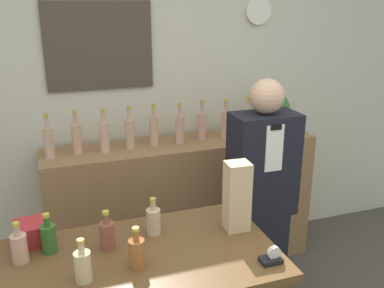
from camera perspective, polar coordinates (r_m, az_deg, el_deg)
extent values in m
cube|color=beige|center=(3.25, -6.33, 6.86)|extent=(5.20, 0.06, 2.70)
cube|color=#43382D|center=(3.09, -12.27, 12.65)|extent=(0.74, 0.02, 0.60)
cylinder|color=white|center=(3.45, 8.84, 17.12)|extent=(0.20, 0.03, 0.20)
cube|color=#8E6642|center=(3.33, -1.22, -8.12)|extent=(2.01, 0.43, 1.02)
cube|color=brown|center=(1.90, -6.87, -15.13)|extent=(1.17, 0.67, 0.04)
cube|color=black|center=(2.98, 8.72, -15.02)|extent=(0.30, 0.24, 0.73)
cube|color=black|center=(2.66, 9.44, -2.62)|extent=(0.40, 0.24, 0.64)
cube|color=white|center=(2.51, 10.92, -0.59)|extent=(0.11, 0.01, 0.28)
cube|color=black|center=(2.47, 11.14, 2.18)|extent=(0.07, 0.01, 0.03)
sphere|color=tan|center=(2.54, 9.94, 6.30)|extent=(0.21, 0.21, 0.21)
cylinder|color=#4C3D2D|center=(3.40, 10.66, 2.27)|extent=(0.18, 0.18, 0.10)
sphere|color=#2D6B2D|center=(3.36, 10.82, 4.77)|extent=(0.25, 0.25, 0.25)
cube|color=tan|center=(2.01, 6.02, -6.96)|extent=(0.11, 0.10, 0.34)
cube|color=black|center=(1.87, 10.47, -14.96)|extent=(0.09, 0.06, 0.02)
cylinder|color=silver|center=(1.85, 10.86, -14.01)|extent=(0.06, 0.02, 0.06)
cube|color=maroon|center=(2.07, -20.63, -10.99)|extent=(0.15, 0.16, 0.10)
cylinder|color=tan|center=(1.95, -22.01, -12.80)|extent=(0.07, 0.07, 0.12)
cylinder|color=tan|center=(1.91, -22.31, -10.64)|extent=(0.03, 0.03, 0.04)
cylinder|color=#B29933|center=(1.89, -22.42, -9.87)|extent=(0.03, 0.03, 0.01)
cylinder|color=#2C5721|center=(1.98, -18.55, -11.90)|extent=(0.07, 0.07, 0.12)
cylinder|color=#2C5721|center=(1.94, -18.81, -9.76)|extent=(0.03, 0.03, 0.04)
cylinder|color=#B29933|center=(1.92, -18.90, -9.00)|extent=(0.03, 0.03, 0.01)
cylinder|color=tan|center=(1.76, -14.33, -15.57)|extent=(0.07, 0.07, 0.12)
cylinder|color=tan|center=(1.71, -14.56, -13.25)|extent=(0.03, 0.03, 0.04)
cylinder|color=#B29933|center=(1.70, -14.64, -12.42)|extent=(0.03, 0.03, 0.01)
cylinder|color=brown|center=(1.93, -11.23, -11.93)|extent=(0.07, 0.07, 0.12)
cylinder|color=brown|center=(1.89, -11.39, -9.75)|extent=(0.03, 0.03, 0.04)
cylinder|color=#B29933|center=(1.88, -11.45, -8.97)|extent=(0.03, 0.03, 0.01)
cylinder|color=#93552A|center=(1.79, -7.37, -14.31)|extent=(0.07, 0.07, 0.12)
cylinder|color=#93552A|center=(1.75, -7.49, -12.01)|extent=(0.03, 0.03, 0.04)
cylinder|color=#B29933|center=(1.74, -7.53, -11.19)|extent=(0.03, 0.03, 0.01)
cylinder|color=tan|center=(2.01, -5.15, -10.29)|extent=(0.07, 0.07, 0.12)
cylinder|color=tan|center=(1.97, -5.22, -8.17)|extent=(0.03, 0.03, 0.04)
cylinder|color=#B29933|center=(1.96, -5.24, -7.41)|extent=(0.03, 0.03, 0.01)
cylinder|color=tan|center=(2.95, -18.54, 0.15)|extent=(0.07, 0.07, 0.20)
cylinder|color=tan|center=(2.91, -18.82, 2.72)|extent=(0.03, 0.03, 0.07)
cylinder|color=#B29933|center=(2.90, -18.92, 3.63)|extent=(0.03, 0.03, 0.02)
cylinder|color=tan|center=(2.98, -15.11, 0.67)|extent=(0.07, 0.07, 0.20)
cylinder|color=tan|center=(2.94, -15.34, 3.22)|extent=(0.03, 0.03, 0.07)
cylinder|color=#B29933|center=(2.93, -15.42, 4.13)|extent=(0.03, 0.03, 0.02)
cylinder|color=tan|center=(2.97, -11.61, 0.87)|extent=(0.07, 0.07, 0.20)
cylinder|color=tan|center=(2.93, -11.78, 3.44)|extent=(0.03, 0.03, 0.07)
cylinder|color=#B29933|center=(2.92, -11.85, 4.35)|extent=(0.03, 0.03, 0.02)
cylinder|color=tan|center=(3.01, -8.28, 1.34)|extent=(0.07, 0.07, 0.20)
cylinder|color=tan|center=(2.98, -8.40, 3.87)|extent=(0.03, 0.03, 0.07)
cylinder|color=#B29933|center=(2.96, -8.45, 4.77)|extent=(0.03, 0.03, 0.02)
cylinder|color=tan|center=(3.06, -5.02, 1.74)|extent=(0.07, 0.07, 0.20)
cylinder|color=tan|center=(3.03, -5.09, 4.24)|extent=(0.03, 0.03, 0.07)
cylinder|color=#B29933|center=(3.01, -5.12, 5.13)|extent=(0.03, 0.03, 0.02)
cylinder|color=tan|center=(3.08, -1.63, 1.91)|extent=(0.07, 0.07, 0.20)
cylinder|color=tan|center=(3.04, -1.66, 4.40)|extent=(0.03, 0.03, 0.07)
cylinder|color=#B29933|center=(3.03, -1.67, 5.28)|extent=(0.03, 0.03, 0.02)
cylinder|color=tan|center=(3.16, 1.33, 2.36)|extent=(0.07, 0.07, 0.20)
cylinder|color=tan|center=(3.13, 1.35, 4.79)|extent=(0.03, 0.03, 0.07)
cylinder|color=#B29933|center=(3.12, 1.36, 5.64)|extent=(0.03, 0.03, 0.02)
cylinder|color=tan|center=(3.21, 4.46, 2.56)|extent=(0.07, 0.07, 0.20)
cylinder|color=tan|center=(3.18, 4.53, 4.95)|extent=(0.03, 0.03, 0.07)
cylinder|color=#B29933|center=(3.16, 4.55, 5.80)|extent=(0.03, 0.03, 0.02)
cylinder|color=tan|center=(3.29, 7.30, 2.87)|extent=(0.07, 0.07, 0.20)
cylinder|color=tan|center=(3.26, 7.39, 5.20)|extent=(0.03, 0.03, 0.07)
cylinder|color=#B29933|center=(3.25, 7.43, 6.03)|extent=(0.03, 0.03, 0.02)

